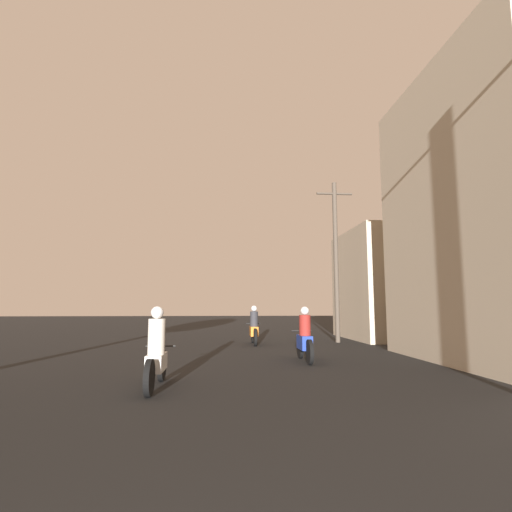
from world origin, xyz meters
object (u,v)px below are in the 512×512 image
object	(u,v)px
motorcycle_white	(156,355)
building_right_near	(509,211)
motorcycle_blue	(305,339)
utility_pole_far	(336,257)
motorcycle_orange	(254,329)
building_right_far	(389,285)

from	to	relation	value
motorcycle_white	building_right_near	bearing A→B (deg)	13.88
motorcycle_blue	utility_pole_far	distance (m)	6.88
motorcycle_blue	motorcycle_orange	size ratio (longest dim) A/B	0.96
motorcycle_orange	motorcycle_white	bearing A→B (deg)	-107.69
motorcycle_blue	motorcycle_orange	distance (m)	5.15
motorcycle_blue	building_right_far	size ratio (longest dim) A/B	0.36
building_right_near	building_right_far	size ratio (longest dim) A/B	1.54
motorcycle_white	motorcycle_blue	xyz separation A→B (m)	(3.57, 3.40, -0.01)
motorcycle_white	motorcycle_blue	world-z (taller)	motorcycle_white
motorcycle_orange	utility_pole_far	size ratio (longest dim) A/B	0.30
motorcycle_orange	utility_pole_far	world-z (taller)	utility_pole_far
motorcycle_orange	building_right_near	distance (m)	9.73
motorcycle_blue	building_right_far	bearing A→B (deg)	50.69
building_right_far	utility_pole_far	distance (m)	3.61
utility_pole_far	motorcycle_white	bearing A→B (deg)	-124.28
motorcycle_orange	building_right_far	size ratio (longest dim) A/B	0.38
utility_pole_far	building_right_near	bearing A→B (deg)	-64.47
motorcycle_white	building_right_near	distance (m)	10.24
motorcycle_blue	utility_pole_far	bearing A→B (deg)	63.77
utility_pole_far	building_right_far	bearing A→B (deg)	28.34
motorcycle_orange	building_right_far	world-z (taller)	building_right_far
motorcycle_white	building_right_near	size ratio (longest dim) A/B	0.25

